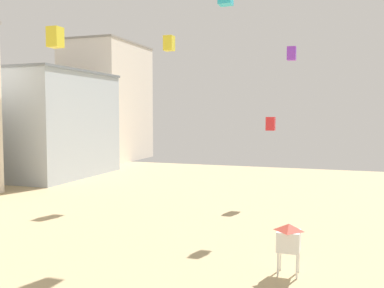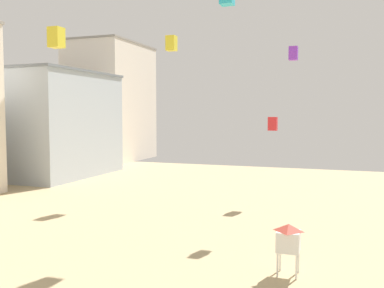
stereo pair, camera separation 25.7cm
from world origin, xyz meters
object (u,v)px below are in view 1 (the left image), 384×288
object	(u,v)px
kite_purple_box	(292,53)
kite_yellow_box_2	(55,37)
kite_red_box	(271,124)
lifeguard_stand	(289,238)
kite_yellow_box	(169,43)

from	to	relation	value
kite_purple_box	kite_yellow_box_2	xyz separation A→B (m)	(-12.52, -12.28, -0.10)
kite_red_box	lifeguard_stand	bearing A→B (deg)	-78.49
lifeguard_stand	kite_purple_box	size ratio (longest dim) A/B	2.46
lifeguard_stand	kite_red_box	distance (m)	19.09
kite_yellow_box	kite_purple_box	bearing A→B (deg)	-26.97
kite_red_box	kite_yellow_box	size ratio (longest dim) A/B	0.83
kite_purple_box	kite_yellow_box	bearing A→B (deg)	153.03
kite_purple_box	kite_red_box	bearing A→B (deg)	114.58
kite_yellow_box	kite_yellow_box_2	size ratio (longest dim) A/B	1.25
kite_purple_box	kite_red_box	distance (m)	7.83
kite_red_box	kite_yellow_box	xyz separation A→B (m)	(-10.54, 1.51, 8.01)
kite_yellow_box_2	kite_red_box	bearing A→B (deg)	59.42
lifeguard_stand	kite_purple_box	distance (m)	16.90
kite_purple_box	kite_yellow_box_2	bearing A→B (deg)	-135.55
kite_red_box	kite_yellow_box	world-z (taller)	kite_yellow_box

